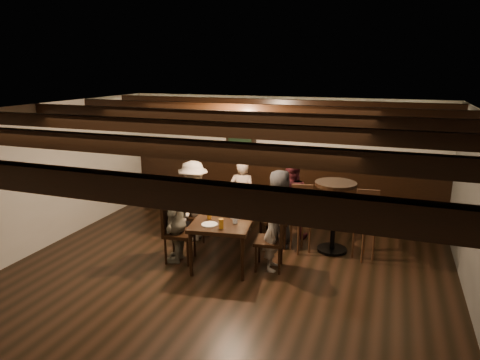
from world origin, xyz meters
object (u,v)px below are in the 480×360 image
at_px(dining_table, 230,214).
at_px(person_left_far, 176,222).
at_px(person_bench_centre, 242,195).
at_px(person_bench_left, 193,196).
at_px(chair_left_near, 196,224).
at_px(bar_stool_right, 364,233).
at_px(chair_left_far, 179,243).
at_px(bar_stool_left, 301,226).
at_px(chair_right_near, 277,229).
at_px(person_right_near, 279,208).
at_px(person_right_far, 273,232).
at_px(chair_right_far, 270,251).
at_px(person_bench_right, 290,199).
at_px(person_left_near, 193,201).
at_px(high_top_table, 334,206).

xyz_separation_m(dining_table, person_left_far, (-0.67, -0.56, -0.03)).
bearing_deg(person_bench_centre, person_bench_left, 9.46).
relative_size(dining_table, chair_left_near, 2.30).
xyz_separation_m(person_bench_left, bar_stool_right, (3.10, -0.28, -0.19)).
bearing_deg(chair_left_far, bar_stool_right, 102.02).
distance_m(chair_left_near, person_left_far, 0.97).
bearing_deg(person_bench_centre, bar_stool_left, 144.87).
distance_m(chair_left_far, person_bench_centre, 1.70).
xyz_separation_m(chair_right_near, person_left_far, (-1.32, -1.11, 0.35)).
xyz_separation_m(chair_left_near, person_left_far, (0.10, -0.89, 0.37)).
distance_m(person_bench_left, bar_stool_left, 2.14).
distance_m(person_right_near, bar_stool_right, 1.42).
relative_size(chair_left_near, person_right_far, 0.75).
distance_m(chair_right_near, chair_right_far, 0.90).
distance_m(chair_left_near, person_bench_left, 0.61).
height_order(person_bench_left, person_bench_centre, person_bench_centre).
distance_m(person_bench_right, bar_stool_right, 1.45).
height_order(chair_right_near, chair_right_far, chair_right_near).
distance_m(person_bench_right, person_right_near, 0.48).
relative_size(chair_right_near, bar_stool_left, 0.79).
bearing_deg(chair_left_far, dining_table, 121.99).
xyz_separation_m(chair_left_near, chair_left_far, (0.13, -0.89, 0.02)).
distance_m(person_bench_centre, bar_stool_right, 2.31).
xyz_separation_m(person_bench_left, person_left_far, (0.35, -1.31, 0.00)).
bearing_deg(person_left_near, person_bench_centre, 128.66).
xyz_separation_m(chair_left_near, person_right_far, (1.59, -0.67, 0.32)).
bearing_deg(person_left_far, person_left_near, -180.00).
relative_size(chair_left_far, chair_right_far, 1.03).
height_order(dining_table, bar_stool_right, bar_stool_right).
bearing_deg(bar_stool_left, chair_left_far, -162.54).
bearing_deg(chair_left_near, person_left_far, -1.98).
bearing_deg(person_left_far, dining_table, 120.96).
height_order(person_left_near, person_right_far, person_left_near).
bearing_deg(bar_stool_right, person_bench_right, 149.76).
relative_size(person_right_near, bar_stool_right, 1.11).
distance_m(dining_table, person_left_far, 0.88).
bearing_deg(person_bench_right, high_top_table, 145.62).
xyz_separation_m(person_bench_left, bar_stool_left, (2.10, -0.33, -0.19)).
bearing_deg(person_right_near, person_bench_right, -18.43).
height_order(chair_left_far, person_left_far, person_left_far).
height_order(person_left_far, bar_stool_left, person_left_far).
height_order(dining_table, person_bench_centre, person_bench_centre).
xyz_separation_m(person_bench_right, bar_stool_left, (0.32, -0.60, -0.25)).
relative_size(chair_left_near, chair_left_far, 0.93).
bearing_deg(person_right_far, chair_left_near, 58.50).
distance_m(chair_right_far, person_right_near, 0.98).
xyz_separation_m(chair_right_near, high_top_table, (0.93, 0.08, 0.49)).
height_order(person_left_near, person_right_near, person_left_near).
xyz_separation_m(chair_right_far, person_left_near, (-1.59, 0.67, 0.42)).
height_order(chair_left_far, chair_right_near, chair_left_far).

